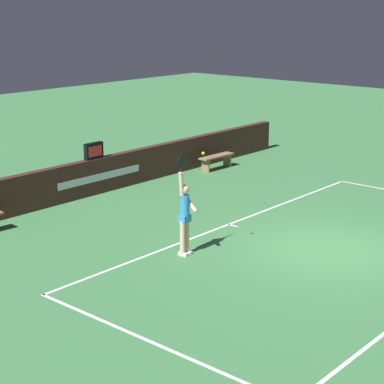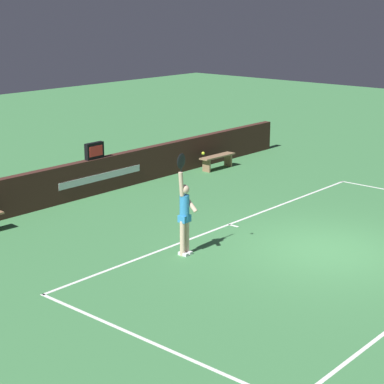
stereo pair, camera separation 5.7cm
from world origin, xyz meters
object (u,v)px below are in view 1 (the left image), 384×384
Objects in this scene: speed_display at (94,151)px; tennis_player at (185,213)px; tennis_ball at (203,153)px; courtside_bench_far at (217,159)px.

tennis_player is (-2.11, -5.48, -0.34)m from speed_display.
tennis_ball is at bearing -53.27° from tennis_player.
tennis_ball reaches higher than speed_display.
tennis_player is 1.59× the size of courtside_bench_far.
courtside_bench_far is (6.75, 5.07, -2.00)m from tennis_ball.
courtside_bench_far is at bearing 36.90° from tennis_ball.
tennis_player is at bearing 126.73° from tennis_ball.
tennis_ball is (-1.86, -5.81, 1.05)m from speed_display.
courtside_bench_far is (7.00, 4.74, -0.62)m from tennis_player.
tennis_ball reaches higher than courtside_bench_far.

